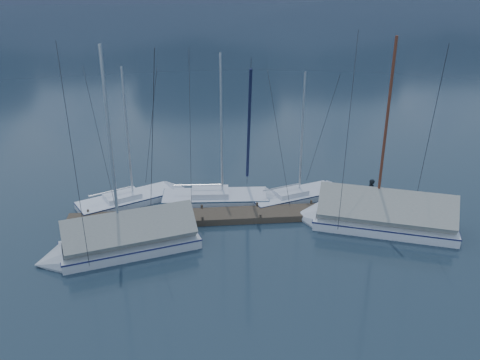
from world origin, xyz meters
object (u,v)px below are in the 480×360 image
person (371,193)px  sailboat_open_mid (231,199)px  sailboat_open_right (305,195)px  sailboat_covered_near (372,217)px  sailboat_covered_far (117,242)px  sailboat_open_left (141,198)px

person → sailboat_open_mid: bearing=64.1°
person → sailboat_open_right: bearing=43.3°
sailboat_open_mid → sailboat_covered_near: bearing=-28.1°
sailboat_open_right → sailboat_covered_near: bearing=-56.3°
sailboat_open_mid → sailboat_covered_near: 7.89m
sailboat_open_mid → person: sailboat_open_mid is taller
sailboat_covered_near → sailboat_covered_far: bearing=-173.9°
sailboat_open_left → sailboat_open_mid: 5.18m
sailboat_open_left → sailboat_open_right: (9.48, -0.47, -0.01)m
sailboat_open_left → sailboat_covered_far: 5.75m
sailboat_open_left → sailboat_open_right: 9.49m
sailboat_open_left → sailboat_open_right: sailboat_open_left is taller
person → sailboat_open_left: bearing=67.5°
sailboat_open_mid → sailboat_covered_near: (6.95, -3.71, 0.37)m
sailboat_open_left → person: size_ratio=5.31×
sailboat_open_left → sailboat_covered_near: bearing=-19.9°
sailboat_open_right → person: size_ratio=5.06×
sailboat_open_mid → sailboat_covered_far: size_ratio=0.87×
sailboat_open_left → sailboat_covered_near: 12.86m
sailboat_open_mid → person: 7.75m
sailboat_open_right → person: 3.93m
sailboat_open_mid → sailboat_open_left: bearing=172.8°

